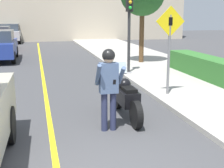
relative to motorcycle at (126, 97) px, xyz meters
The scene contains 8 objects.
sidewalk_curb 3.73m from the motorcycle, 18.92° to the left, with size 4.40×44.00×0.13m.
road_center_line 3.76m from the motorcycle, 120.72° to the left, with size 0.12×36.00×0.01m.
motorcycle is the anchor object (origin of this frame).
person_biker 1.20m from the motorcycle, 128.44° to the right, with size 0.59×0.49×1.83m.
crossing_sign 2.60m from the motorcycle, 39.62° to the left, with size 0.91×0.08×2.66m.
traffic_light 5.83m from the motorcycle, 72.48° to the left, with size 0.26×0.30×3.26m.
hedge_row 5.76m from the motorcycle, 41.67° to the left, with size 0.90×4.40×0.79m.
parked_car_silver 22.65m from the motorcycle, 100.87° to the left, with size 1.88×4.20×1.68m.
Camera 1 is at (-0.84, -4.43, 2.56)m, focal length 50.00 mm.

